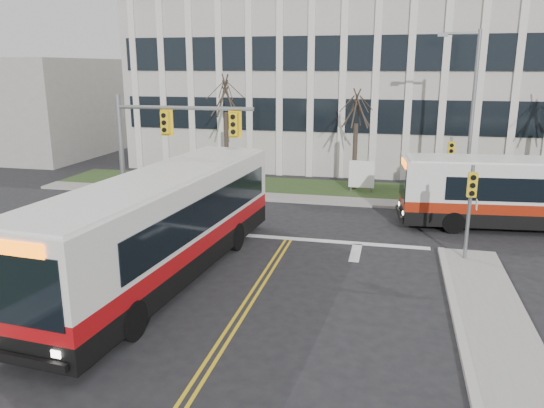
{
  "coord_description": "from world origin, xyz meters",
  "views": [
    {
      "loc": [
        4.29,
        -13.64,
        7.36
      ],
      "look_at": [
        -0.38,
        6.45,
        2.0
      ],
      "focal_mm": 35.0,
      "sensor_mm": 36.0,
      "label": 1
    }
  ],
  "objects_px": {
    "directory_sign": "(362,175)",
    "bus_main": "(163,228)",
    "bus_cross": "(536,195)",
    "newspaper_box_blue": "(36,282)",
    "streetlight": "(469,109)"
  },
  "relations": [
    {
      "from": "bus_cross",
      "to": "newspaper_box_blue",
      "type": "relative_size",
      "value": 12.69
    },
    {
      "from": "directory_sign",
      "to": "bus_main",
      "type": "xyz_separation_m",
      "value": [
        -6.0,
        -14.58,
        0.66
      ]
    },
    {
      "from": "directory_sign",
      "to": "bus_main",
      "type": "bearing_deg",
      "value": -112.35
    },
    {
      "from": "bus_main",
      "to": "bus_cross",
      "type": "bearing_deg",
      "value": 37.77
    },
    {
      "from": "streetlight",
      "to": "newspaper_box_blue",
      "type": "bearing_deg",
      "value": -133.68
    },
    {
      "from": "bus_main",
      "to": "newspaper_box_blue",
      "type": "xyz_separation_m",
      "value": [
        -3.51,
        -2.46,
        -1.36
      ]
    },
    {
      "from": "newspaper_box_blue",
      "to": "bus_main",
      "type": "bearing_deg",
      "value": 22.49
    },
    {
      "from": "bus_cross",
      "to": "directory_sign",
      "type": "bearing_deg",
      "value": -128.09
    },
    {
      "from": "streetlight",
      "to": "bus_main",
      "type": "relative_size",
      "value": 0.67
    },
    {
      "from": "streetlight",
      "to": "directory_sign",
      "type": "bearing_deg",
      "value": 166.77
    },
    {
      "from": "streetlight",
      "to": "directory_sign",
      "type": "xyz_separation_m",
      "value": [
        -5.53,
        1.3,
        -4.02
      ]
    },
    {
      "from": "streetlight",
      "to": "directory_sign",
      "type": "relative_size",
      "value": 4.6
    },
    {
      "from": "directory_sign",
      "to": "bus_cross",
      "type": "distance_m",
      "value": 9.83
    },
    {
      "from": "directory_sign",
      "to": "bus_main",
      "type": "distance_m",
      "value": 15.78
    },
    {
      "from": "bus_cross",
      "to": "newspaper_box_blue",
      "type": "bearing_deg",
      "value": -62.13
    }
  ]
}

